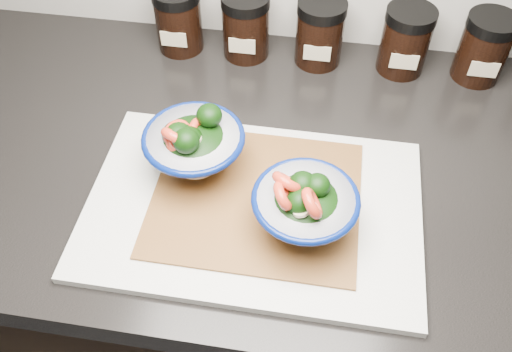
% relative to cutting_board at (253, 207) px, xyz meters
% --- Properties ---
extents(cabinet, '(3.43, 0.58, 0.86)m').
position_rel_cutting_board_xyz_m(cabinet, '(0.10, 0.10, -0.48)').
color(cabinet, black).
rests_on(cabinet, ground).
extents(countertop, '(3.50, 0.60, 0.04)m').
position_rel_cutting_board_xyz_m(countertop, '(0.10, 0.10, -0.03)').
color(countertop, black).
rests_on(countertop, cabinet).
extents(cutting_board, '(0.45, 0.30, 0.01)m').
position_rel_cutting_board_xyz_m(cutting_board, '(0.00, 0.00, 0.00)').
color(cutting_board, silver).
rests_on(cutting_board, countertop).
extents(bamboo_mat, '(0.28, 0.24, 0.00)m').
position_rel_cutting_board_xyz_m(bamboo_mat, '(0.00, 0.01, 0.01)').
color(bamboo_mat, brown).
rests_on(bamboo_mat, cutting_board).
extents(bowl_left, '(0.14, 0.14, 0.11)m').
position_rel_cutting_board_xyz_m(bowl_left, '(-0.09, 0.05, 0.05)').
color(bowl_left, white).
rests_on(bowl_left, bamboo_mat).
extents(bowl_right, '(0.14, 0.14, 0.11)m').
position_rel_cutting_board_xyz_m(bowl_right, '(0.07, -0.03, 0.05)').
color(bowl_right, white).
rests_on(bowl_right, bamboo_mat).
extents(spice_jar_a, '(0.08, 0.08, 0.11)m').
position_rel_cutting_board_xyz_m(spice_jar_a, '(-0.19, 0.34, 0.05)').
color(spice_jar_a, black).
rests_on(spice_jar_a, countertop).
extents(spice_jar_b, '(0.08, 0.08, 0.11)m').
position_rel_cutting_board_xyz_m(spice_jar_b, '(-0.07, 0.34, 0.05)').
color(spice_jar_b, black).
rests_on(spice_jar_b, countertop).
extents(spice_jar_c, '(0.08, 0.08, 0.11)m').
position_rel_cutting_board_xyz_m(spice_jar_c, '(0.06, 0.34, 0.05)').
color(spice_jar_c, black).
rests_on(spice_jar_c, countertop).
extents(spice_jar_d, '(0.08, 0.08, 0.11)m').
position_rel_cutting_board_xyz_m(spice_jar_d, '(0.20, 0.34, 0.05)').
color(spice_jar_d, black).
rests_on(spice_jar_d, countertop).
extents(spice_jar_e, '(0.08, 0.08, 0.11)m').
position_rel_cutting_board_xyz_m(spice_jar_e, '(0.33, 0.34, 0.05)').
color(spice_jar_e, black).
rests_on(spice_jar_e, countertop).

